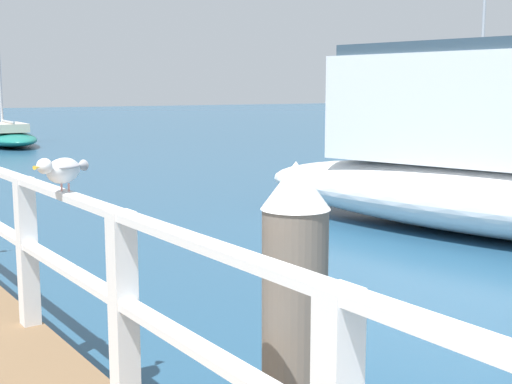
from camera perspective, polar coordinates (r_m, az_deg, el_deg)
The scene contains 5 objects.
dock_piling_near at distance 2.98m, azimuth 3.25°, elevation -13.72°, with size 0.29×0.29×1.71m.
seagull_foreground at distance 4.09m, azimuth -16.06°, elevation 1.87°, with size 0.41×0.31×0.21m.
boat_0 at distance 10.04m, azimuth 17.88°, elevation 1.87°, with size 3.79×8.03×2.66m.
boat_1 at distance 26.33m, azimuth -20.47°, elevation 4.46°, with size 2.30×5.83×6.17m.
boat_2 at distance 24.86m, azimuth 18.84°, elevation 4.46°, with size 4.03×7.07×8.99m.
Camera 1 is at (-0.15, 0.93, 1.99)m, focal length 47.27 mm.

